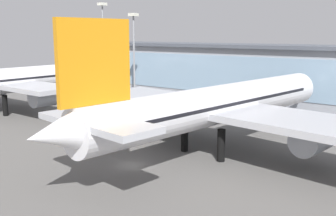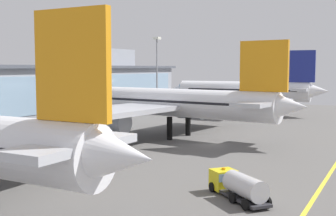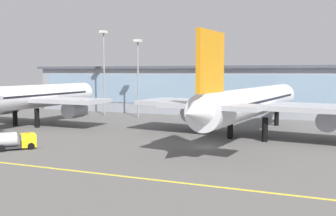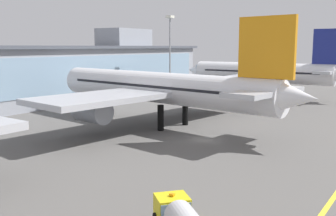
% 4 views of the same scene
% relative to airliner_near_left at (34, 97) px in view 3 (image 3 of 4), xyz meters
% --- Properties ---
extents(ground_plane, '(200.42, 200.42, 0.00)m').
position_rel_airliner_near_left_xyz_m(ground_plane, '(46.24, -10.73, -6.81)').
color(ground_plane, '#5B5956').
extents(taxiway_centreline_stripe, '(160.33, 0.50, 0.01)m').
position_rel_airliner_near_left_xyz_m(taxiway_centreline_stripe, '(46.24, -32.73, -6.81)').
color(taxiway_centreline_stripe, yellow).
rests_on(taxiway_centreline_stripe, ground).
extents(terminal_building, '(146.16, 14.00, 19.85)m').
position_rel_airliner_near_left_xyz_m(terminal_building, '(47.79, 39.84, 0.93)').
color(terminal_building, '#9399A3').
rests_on(terminal_building, ground).
extents(airliner_near_left, '(37.77, 49.31, 18.62)m').
position_rel_airliner_near_left_xyz_m(airliner_near_left, '(0.00, 0.00, 0.00)').
color(airliner_near_left, black).
rests_on(airliner_near_left, ground).
extents(airliner_near_right, '(49.77, 58.85, 18.77)m').
position_rel_airliner_near_left_xyz_m(airliner_near_right, '(51.87, 1.86, 0.03)').
color(airliner_near_right, black).
rests_on(airliner_near_right, ground).
extents(fuel_tanker_truck, '(7.74, 8.44, 2.90)m').
position_rel_airliner_near_left_xyz_m(fuel_tanker_truck, '(16.63, -25.36, -5.30)').
color(fuel_tanker_truck, black).
rests_on(fuel_tanker_truck, ground).
extents(apron_light_mast_west, '(1.80, 1.80, 24.81)m').
position_rel_airliner_near_left_xyz_m(apron_light_mast_west, '(4.63, 24.63, 9.30)').
color(apron_light_mast_west, gray).
rests_on(apron_light_mast_west, ground).
extents(apron_light_mast_east, '(1.80, 1.80, 21.84)m').
position_rel_airliner_near_left_xyz_m(apron_light_mast_east, '(16.35, 23.33, 7.65)').
color(apron_light_mast_east, gray).
rests_on(apron_light_mast_east, ground).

